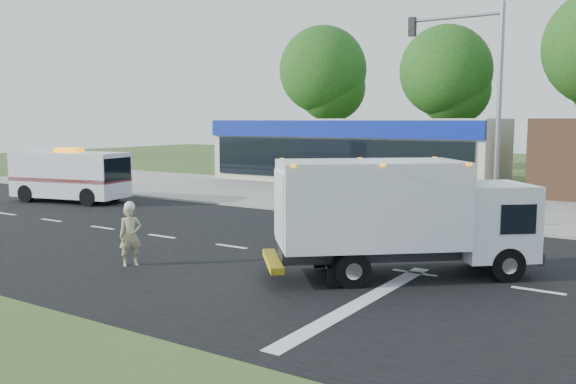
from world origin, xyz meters
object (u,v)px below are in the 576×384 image
at_px(ems_box_truck, 398,210).
at_px(ambulance_van, 72,175).
at_px(emergency_worker, 130,234).
at_px(traffic_signal_pole, 481,92).

distance_m(ems_box_truck, ambulance_van, 19.19).
height_order(ems_box_truck, ambulance_van, ems_box_truck).
distance_m(emergency_worker, traffic_signal_pole, 13.23).
relative_size(emergency_worker, traffic_signal_pole, 0.22).
distance_m(ems_box_truck, traffic_signal_pole, 8.77).
distance_m(ambulance_van, traffic_signal_pole, 18.95).
relative_size(ems_box_truck, traffic_signal_pole, 0.79).
bearing_deg(ems_box_truck, emergency_worker, 163.33).
relative_size(ambulance_van, traffic_signal_pole, 0.73).
distance_m(emergency_worker, ambulance_van, 14.27).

